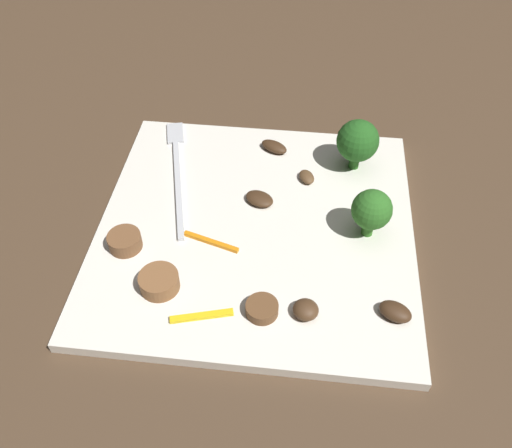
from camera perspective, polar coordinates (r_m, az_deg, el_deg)
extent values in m
plane|color=#4C3826|center=(0.52, 0.00, -0.81)|extent=(1.40, 1.40, 0.00)
cube|color=white|center=(0.52, 0.00, -0.41)|extent=(0.30, 0.30, 0.01)
cube|color=silver|center=(0.55, -8.24, 3.93)|extent=(0.14, 0.04, 0.00)
cube|color=silver|center=(0.62, -8.56, 9.49)|extent=(0.04, 0.03, 0.00)
cylinder|color=#347525|center=(0.51, 11.82, -0.07)|extent=(0.01, 0.01, 0.02)
sphere|color=#2D6B23|center=(0.50, 12.18, 1.58)|extent=(0.04, 0.04, 0.04)
cylinder|color=#296420|center=(0.58, 10.42, 6.85)|extent=(0.01, 0.01, 0.02)
sphere|color=#235B1E|center=(0.56, 10.74, 8.67)|extent=(0.04, 0.04, 0.04)
cylinder|color=brown|center=(0.45, 0.64, -8.97)|extent=(0.03, 0.03, 0.01)
cylinder|color=brown|center=(0.47, -10.23, -6.04)|extent=(0.05, 0.05, 0.01)
cylinder|color=brown|center=(0.50, -13.74, -1.78)|extent=(0.03, 0.03, 0.01)
ellipsoid|color=brown|center=(0.56, 5.39, 5.00)|extent=(0.03, 0.02, 0.01)
ellipsoid|color=#4C331E|center=(0.45, 5.29, -9.03)|extent=(0.03, 0.03, 0.01)
ellipsoid|color=#422B19|center=(0.46, 14.55, -8.98)|extent=(0.03, 0.03, 0.01)
ellipsoid|color=#422B19|center=(0.53, 0.68, 2.67)|extent=(0.03, 0.04, 0.01)
ellipsoid|color=#422B19|center=(0.59, 1.94, 8.19)|extent=(0.03, 0.03, 0.01)
cube|color=orange|center=(0.50, -4.79, -1.89)|extent=(0.02, 0.05, 0.00)
cube|color=yellow|center=(0.45, -5.78, -9.68)|extent=(0.02, 0.05, 0.00)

